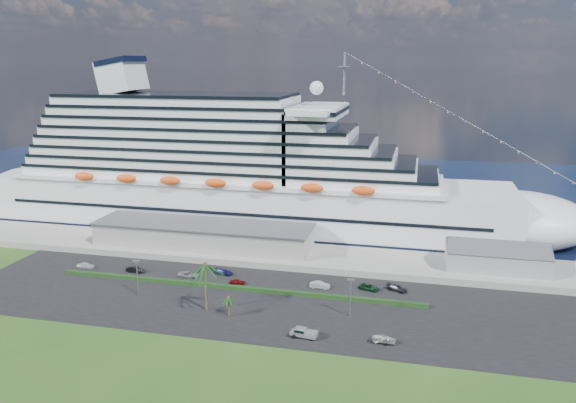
% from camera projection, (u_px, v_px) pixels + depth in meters
% --- Properties ---
extents(ground, '(420.00, 420.00, 0.00)m').
position_uv_depth(ground, '(246.00, 324.00, 113.06)').
color(ground, '#244818').
rests_on(ground, ground).
extents(asphalt_lot, '(140.00, 38.00, 0.12)m').
position_uv_depth(asphalt_lot, '(261.00, 302.00, 123.43)').
color(asphalt_lot, black).
rests_on(asphalt_lot, ground).
extents(wharf, '(240.00, 20.00, 1.80)m').
position_uv_depth(wharf, '(291.00, 255.00, 150.60)').
color(wharf, gray).
rests_on(wharf, ground).
extents(water, '(420.00, 160.00, 0.02)m').
position_uv_depth(water, '(339.00, 187.00, 235.79)').
color(water, black).
rests_on(water, ground).
extents(cruise_ship, '(191.00, 38.00, 54.00)m').
position_uv_depth(cruise_ship, '(241.00, 177.00, 174.27)').
color(cruise_ship, silver).
rests_on(cruise_ship, ground).
extents(terminal_building, '(61.00, 15.00, 6.30)m').
position_uv_depth(terminal_building, '(203.00, 234.00, 155.21)').
color(terminal_building, gray).
rests_on(terminal_building, wharf).
extents(port_shed, '(24.00, 12.31, 7.37)m').
position_uv_depth(port_shed, '(496.00, 258.00, 138.11)').
color(port_shed, gray).
rests_on(port_shed, wharf).
extents(hedge, '(88.00, 1.10, 0.90)m').
position_uv_depth(hedge, '(234.00, 287.00, 129.82)').
color(hedge, black).
rests_on(hedge, asphalt_lot).
extents(lamp_post_left, '(1.60, 0.35, 8.27)m').
position_uv_depth(lamp_post_left, '(137.00, 273.00, 125.59)').
color(lamp_post_left, gray).
rests_on(lamp_post_left, asphalt_lot).
extents(lamp_post_right, '(1.60, 0.35, 8.27)m').
position_uv_depth(lamp_post_right, '(351.00, 293.00, 114.84)').
color(lamp_post_right, gray).
rests_on(lamp_post_right, asphalt_lot).
extents(palm_tall, '(8.82, 8.82, 11.13)m').
position_uv_depth(palm_tall, '(205.00, 270.00, 116.85)').
color(palm_tall, '#47301E').
rests_on(palm_tall, ground).
extents(palm_short, '(3.53, 3.53, 4.56)m').
position_uv_depth(palm_short, '(229.00, 300.00, 115.54)').
color(palm_short, '#47301E').
rests_on(palm_short, ground).
extents(parked_car_0, '(4.48, 2.02, 1.49)m').
position_uv_depth(parked_car_0, '(86.00, 266.00, 142.98)').
color(parked_car_0, silver).
rests_on(parked_car_0, asphalt_lot).
extents(parked_car_1, '(4.79, 2.03, 1.54)m').
position_uv_depth(parked_car_1, '(135.00, 269.00, 140.28)').
color(parked_car_1, black).
rests_on(parked_car_1, asphalt_lot).
extents(parked_car_2, '(4.86, 2.29, 1.34)m').
position_uv_depth(parked_car_2, '(188.00, 274.00, 137.18)').
color(parked_car_2, '#9C9EA4').
rests_on(parked_car_2, asphalt_lot).
extents(parked_car_3, '(4.97, 2.72, 1.37)m').
position_uv_depth(parked_car_3, '(224.00, 272.00, 138.88)').
color(parked_car_3, '#161750').
rests_on(parked_car_3, asphalt_lot).
extents(parked_car_4, '(3.76, 1.85, 1.23)m').
position_uv_depth(parked_car_4, '(237.00, 281.00, 132.93)').
color(parked_car_4, maroon).
rests_on(parked_car_4, asphalt_lot).
extents(parked_car_5, '(4.68, 1.66, 1.54)m').
position_uv_depth(parked_car_5, '(320.00, 285.00, 130.42)').
color(parked_car_5, '#B5B6BD').
rests_on(parked_car_5, asphalt_lot).
extents(parked_car_6, '(5.20, 3.67, 1.32)m').
position_uv_depth(parked_car_6, '(369.00, 287.00, 129.43)').
color(parked_car_6, '#0D361A').
rests_on(parked_car_6, asphalt_lot).
extents(parked_car_7, '(5.14, 3.76, 1.38)m').
position_uv_depth(parked_car_7, '(397.00, 288.00, 128.85)').
color(parked_car_7, black).
rests_on(parked_car_7, asphalt_lot).
extents(pickup_truck, '(5.41, 2.52, 1.84)m').
position_uv_depth(pickup_truck, '(303.00, 333.00, 107.01)').
color(pickup_truck, black).
rests_on(pickup_truck, asphalt_lot).
extents(boat_trailer, '(5.18, 3.30, 1.50)m').
position_uv_depth(boat_trailer, '(384.00, 339.00, 104.64)').
color(boat_trailer, gray).
rests_on(boat_trailer, asphalt_lot).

